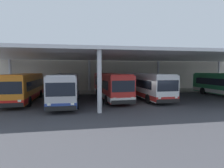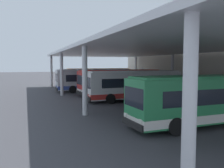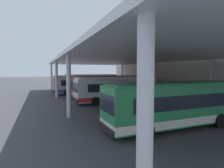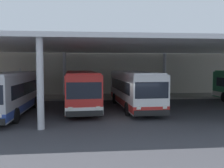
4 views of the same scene
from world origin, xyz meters
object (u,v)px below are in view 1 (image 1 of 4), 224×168
bus_nearest_bay (24,87)px  bus_middle_bay (111,86)px  bus_far_bay (147,86)px  bus_second_bay (66,88)px  banner_sign (60,81)px  bench_waiting (141,88)px

bus_nearest_bay → bus_middle_bay: (10.00, -0.18, 0.00)m
bus_far_bay → bus_second_bay: bearing=-169.6°
bus_nearest_bay → bus_second_bay: same height
bus_middle_bay → bus_second_bay: bearing=-159.1°
bus_far_bay → banner_sign: banner_sign is taller
bus_nearest_bay → bus_far_bay: bearing=-1.5°
bus_second_bay → banner_sign: (-1.44, 8.52, 0.32)m
banner_sign → bus_second_bay: bearing=-80.4°
bus_second_bay → bus_far_bay: same height
bus_middle_bay → bench_waiting: bearing=48.8°
bench_waiting → bus_far_bay: bearing=-104.2°
bus_second_bay → bus_far_bay: (9.77, 1.79, 0.00)m
bus_second_bay → bus_middle_bay: same height
bus_second_bay → bus_nearest_bay: bearing=155.7°
bus_second_bay → bus_middle_bay: bearing=20.9°
bus_nearest_bay → bus_middle_bay: same height
bench_waiting → banner_sign: bearing=-176.2°
bus_second_bay → banner_sign: size_ratio=3.30×
bus_nearest_bay → bus_middle_bay: bearing=-1.0°
bus_second_bay → bus_far_bay: 9.93m
bus_second_bay → bus_middle_bay: size_ratio=0.99×
bus_middle_bay → bus_nearest_bay: bearing=179.0°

